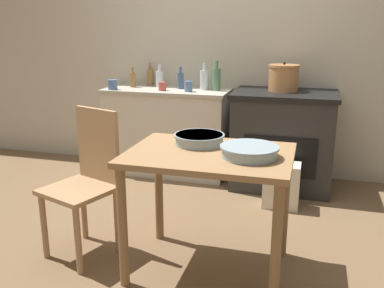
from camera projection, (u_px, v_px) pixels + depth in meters
The scene contains 19 objects.
ground_plane at pixel (175, 234), 3.12m from camera, with size 14.00×14.00×0.00m, color brown.
wall_back at pixel (223, 46), 4.25m from camera, with size 8.00×0.07×2.55m.
counter_cabinet at pixel (168, 131), 4.34m from camera, with size 1.24×0.53×0.86m.
stove at pixel (283, 140), 3.97m from camera, with size 0.93×0.67×0.89m.
work_table at pixel (209, 173), 2.51m from camera, with size 0.96×0.69×0.76m.
chair at pixel (87, 179), 2.78m from camera, with size 0.51×0.51×0.96m.
flour_sack at pixel (281, 185), 3.56m from camera, with size 0.29×0.21×0.37m, color beige.
stock_pot at pixel (283, 78), 3.88m from camera, with size 0.28×0.28×0.26m.
mixing_bowl_large at pixel (199, 138), 2.63m from camera, with size 0.31×0.31×0.06m.
mixing_bowl_small at pixel (249, 151), 2.38m from camera, with size 0.33×0.33×0.07m.
bottle_far_left at pixel (150, 77), 4.45m from camera, with size 0.06×0.06×0.23m.
bottle_left at pixel (133, 79), 4.34m from camera, with size 0.06×0.06×0.20m.
bottle_mid_left at pixel (204, 79), 4.16m from camera, with size 0.08×0.08×0.26m.
bottle_center_left at pixel (216, 79), 4.11m from camera, with size 0.08×0.08×0.29m.
bottle_center at pixel (181, 80), 4.23m from camera, with size 0.06×0.06×0.21m.
bottle_center_right at pixel (160, 78), 4.33m from camera, with size 0.08×0.08×0.23m.
cup_mid_right at pixel (162, 86), 4.12m from camera, with size 0.07×0.07×0.08m, color #B74C42.
cup_right at pixel (113, 85), 4.18m from camera, with size 0.09×0.09×0.10m, color #4C6B99.
cup_far_right at pixel (189, 86), 4.05m from camera, with size 0.07×0.07×0.10m, color #4C6B99.
Camera 1 is at (0.90, -2.69, 1.48)m, focal length 40.00 mm.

